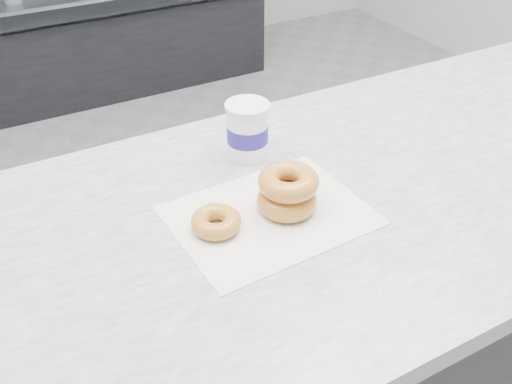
% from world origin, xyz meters
% --- Properties ---
extents(ground, '(5.00, 5.00, 0.00)m').
position_xyz_m(ground, '(0.00, 0.00, 0.00)').
color(ground, gray).
rests_on(ground, ground).
extents(counter, '(3.06, 0.76, 0.90)m').
position_xyz_m(counter, '(0.00, -0.60, 0.45)').
color(counter, '#333335').
rests_on(counter, ground).
extents(display_case, '(2.40, 0.74, 1.25)m').
position_xyz_m(display_case, '(0.00, 2.12, 0.49)').
color(display_case, black).
rests_on(display_case, ground).
extents(wax_paper, '(0.35, 0.27, 0.00)m').
position_xyz_m(wax_paper, '(-0.12, -0.60, 0.90)').
color(wax_paper, silver).
rests_on(wax_paper, counter).
extents(donut_single, '(0.10, 0.10, 0.03)m').
position_xyz_m(donut_single, '(-0.22, -0.59, 0.92)').
color(donut_single, '#D3893A').
rests_on(donut_single, wax_paper).
extents(donut_stack, '(0.15, 0.15, 0.08)m').
position_xyz_m(donut_stack, '(-0.09, -0.60, 0.94)').
color(donut_stack, '#D3893A').
rests_on(donut_stack, wax_paper).
extents(coffee_cup, '(0.10, 0.10, 0.12)m').
position_xyz_m(coffee_cup, '(-0.06, -0.41, 0.96)').
color(coffee_cup, white).
rests_on(coffee_cup, counter).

